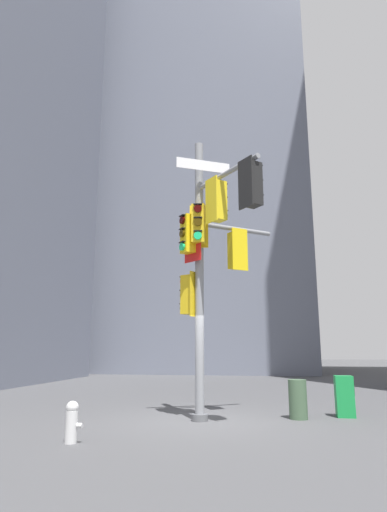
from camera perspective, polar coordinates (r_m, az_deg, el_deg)
ground at (r=11.09m, az=0.83°, el=-20.83°), size 120.00×120.00×0.00m
building_mid_block at (r=41.46m, az=1.51°, el=14.56°), size 16.59×16.59×40.47m
signal_pole_assembly at (r=10.99m, az=2.16°, el=1.44°), size 2.39×3.35×7.15m
fire_hydrant at (r=8.86m, az=-15.67°, el=-20.11°), size 0.33×0.23×0.74m
newspaper_box at (r=12.18m, az=19.20°, el=-16.99°), size 0.45×0.36×1.01m
trash_bin at (r=11.57m, az=13.53°, el=-17.80°), size 0.45×0.45×0.94m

